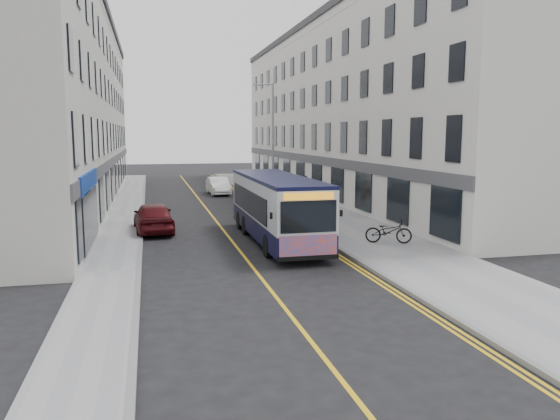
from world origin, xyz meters
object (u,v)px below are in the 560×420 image
city_bus (276,206)px  pedestrian_far (305,189)px  streetlamp (272,140)px  bicycle (389,231)px  pedestrian_near (313,194)px  car_white (218,186)px  car_maroon (154,217)px

city_bus → pedestrian_far: 12.88m
city_bus → streetlamp: bearing=78.3°
bicycle → pedestrian_near: pedestrian_near is taller
streetlamp → pedestrian_far: streetlamp is taller
streetlamp → pedestrian_near: size_ratio=4.90×
pedestrian_near → car_white: size_ratio=0.39×
pedestrian_far → car_white: (-4.92, 7.94, -0.38)m
bicycle → streetlamp: bearing=32.2°
car_white → city_bus: bearing=-91.8°
bicycle → city_bus: bearing=88.1°
city_bus → car_white: city_bus is taller
car_maroon → streetlamp: bearing=-140.4°
pedestrian_far → car_white: pedestrian_far is taller
streetlamp → car_maroon: bearing=-136.5°
city_bus → pedestrian_near: size_ratio=6.20×
pedestrian_near → pedestrian_far: size_ratio=0.86×
city_bus → pedestrian_far: bearing=68.1°
pedestrian_near → car_white: pedestrian_near is taller
pedestrian_far → pedestrian_near: bearing=-124.3°
pedestrian_far → car_white: size_ratio=0.45×
city_bus → pedestrian_far: city_bus is taller
bicycle → pedestrian_near: bearing=21.2°
city_bus → car_maroon: bearing=145.0°
car_white → car_maroon: size_ratio=0.94×
streetlamp → car_white: size_ratio=1.91×
streetlamp → city_bus: streetlamp is taller
streetlamp → car_maroon: (-7.57, -7.18, -3.62)m
pedestrian_far → car_maroon: pedestrian_far is taller
city_bus → bicycle: 5.03m
bicycle → car_white: bearing=34.3°
city_bus → bicycle: bearing=-24.3°
streetlamp → city_bus: (-2.25, -10.91, -2.77)m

